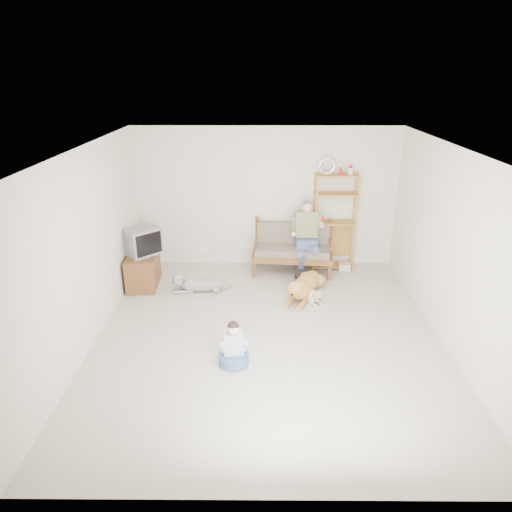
{
  "coord_description": "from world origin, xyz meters",
  "views": [
    {
      "loc": [
        -0.14,
        -5.75,
        3.63
      ],
      "look_at": [
        -0.18,
        1.0,
        0.87
      ],
      "focal_mm": 32.0,
      "sensor_mm": 36.0,
      "label": 1
    }
  ],
  "objects_px": {
    "loveseat": "(292,247)",
    "golden_retriever": "(304,286)",
    "etagere": "(334,221)",
    "tv_stand": "(143,269)"
  },
  "relations": [
    {
      "from": "loveseat",
      "to": "golden_retriever",
      "type": "distance_m",
      "value": 1.12
    },
    {
      "from": "golden_retriever",
      "to": "tv_stand",
      "type": "bearing_deg",
      "value": -164.21
    },
    {
      "from": "etagere",
      "to": "golden_retriever",
      "type": "relative_size",
      "value": 1.53
    },
    {
      "from": "loveseat",
      "to": "golden_retriever",
      "type": "xyz_separation_m",
      "value": [
        0.14,
        -1.07,
        -0.3
      ]
    },
    {
      "from": "etagere",
      "to": "tv_stand",
      "type": "relative_size",
      "value": 2.32
    },
    {
      "from": "etagere",
      "to": "golden_retriever",
      "type": "xyz_separation_m",
      "value": [
        -0.67,
        -1.24,
        -0.77
      ]
    },
    {
      "from": "tv_stand",
      "to": "golden_retriever",
      "type": "height_order",
      "value": "tv_stand"
    },
    {
      "from": "tv_stand",
      "to": "golden_retriever",
      "type": "distance_m",
      "value": 2.9
    },
    {
      "from": "tv_stand",
      "to": "golden_retriever",
      "type": "xyz_separation_m",
      "value": [
        2.86,
        -0.43,
        -0.12
      ]
    },
    {
      "from": "tv_stand",
      "to": "golden_retriever",
      "type": "bearing_deg",
      "value": -12.47
    }
  ]
}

